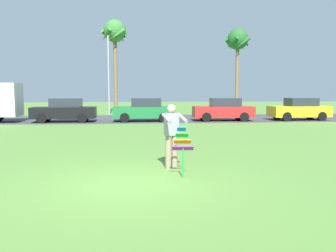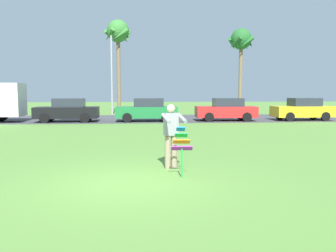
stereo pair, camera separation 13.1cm
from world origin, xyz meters
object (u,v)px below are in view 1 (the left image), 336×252
object	(u,v)px
kite_held	(182,143)
parked_car_black	(65,111)
parked_car_red	(223,110)
palm_tree_centre_far	(238,43)
streetlight_pole	(109,70)
person_kite_flyer	(172,134)
palm_tree_right_near	(115,35)
parked_car_yellow	(299,109)
parked_car_green	(144,110)

from	to	relation	value
kite_held	parked_car_black	bearing A→B (deg)	111.04
parked_car_red	palm_tree_centre_far	xyz separation A→B (m)	(4.11, 10.67, 6.18)
parked_car_red	parked_car_black	bearing A→B (deg)	179.99
parked_car_red	streetlight_pole	distance (m)	11.97
person_kite_flyer	parked_car_black	distance (m)	15.79
palm_tree_right_near	palm_tree_centre_far	distance (m)	12.25
kite_held	palm_tree_centre_far	bearing A→B (deg)	70.81
parked_car_yellow	streetlight_pole	size ratio (longest dim) A/B	0.61
parked_car_green	kite_held	bearing A→B (deg)	-87.87
kite_held	parked_car_green	world-z (taller)	parked_car_green
kite_held	parked_car_yellow	bearing A→B (deg)	55.68
parked_car_black	palm_tree_right_near	bearing A→B (deg)	73.13
parked_car_black	parked_car_yellow	world-z (taller)	same
parked_car_red	streetlight_pole	bearing A→B (deg)	138.13
palm_tree_right_near	streetlight_pole	world-z (taller)	palm_tree_right_near
kite_held	palm_tree_centre_far	world-z (taller)	palm_tree_centre_far
palm_tree_centre_far	person_kite_flyer	bearing A→B (deg)	-110.13
kite_held	parked_car_yellow	world-z (taller)	parked_car_yellow
parked_car_yellow	streetlight_pole	distance (m)	16.44
parked_car_black	palm_tree_right_near	size ratio (longest dim) A/B	0.48
person_kite_flyer	palm_tree_right_near	xyz separation A→B (m)	(-2.90, 24.23, 6.39)
person_kite_flyer	parked_car_green	size ratio (longest dim) A/B	0.41
palm_tree_right_near	palm_tree_centre_far	xyz separation A→B (m)	(12.20, 1.13, -0.39)
kite_held	parked_car_red	distance (m)	16.31
kite_held	parked_car_yellow	size ratio (longest dim) A/B	0.28
parked_car_red	streetlight_pole	xyz separation A→B (m)	(-8.58, 7.69, 3.22)
person_kite_flyer	streetlight_pole	xyz separation A→B (m)	(-3.39, 22.38, 3.05)
palm_tree_right_near	parked_car_yellow	bearing A→B (deg)	-34.89
parked_car_green	palm_tree_right_near	world-z (taller)	palm_tree_right_near
palm_tree_centre_far	streetlight_pole	world-z (taller)	palm_tree_centre_far
parked_car_black	streetlight_pole	size ratio (longest dim) A/B	0.60
palm_tree_centre_far	streetlight_pole	xyz separation A→B (m)	(-12.69, -2.98, -2.96)
person_kite_flyer	parked_car_red	bearing A→B (deg)	70.54
kite_held	parked_car_green	size ratio (longest dim) A/B	0.28
palm_tree_right_near	person_kite_flyer	bearing A→B (deg)	-83.18
parked_car_green	parked_car_yellow	bearing A→B (deg)	0.00
person_kite_flyer	parked_car_yellow	bearing A→B (deg)	53.74
person_kite_flyer	parked_car_green	world-z (taller)	person_kite_flyer
parked_car_green	parked_car_red	distance (m)	5.59
person_kite_flyer	kite_held	xyz separation A→B (m)	(0.18, -0.83, -0.14)
kite_held	parked_car_red	size ratio (longest dim) A/B	0.28
parked_car_black	parked_car_yellow	xyz separation A→B (m)	(16.57, 0.00, 0.00)
parked_car_red	palm_tree_right_near	world-z (taller)	palm_tree_right_near
parked_car_red	parked_car_green	bearing A→B (deg)	179.98
kite_held	parked_car_yellow	xyz separation A→B (m)	(10.60, 15.52, -0.03)
palm_tree_right_near	kite_held	bearing A→B (deg)	-83.00
person_kite_flyer	parked_car_red	distance (m)	15.58
kite_held	parked_car_yellow	distance (m)	18.80
parked_car_yellow	kite_held	bearing A→B (deg)	-124.32
streetlight_pole	person_kite_flyer	bearing A→B (deg)	-81.38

